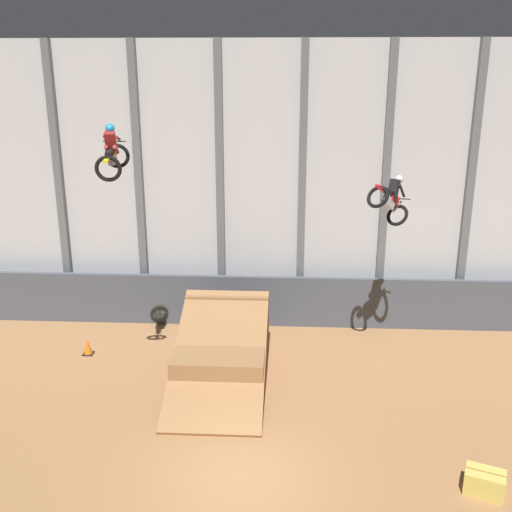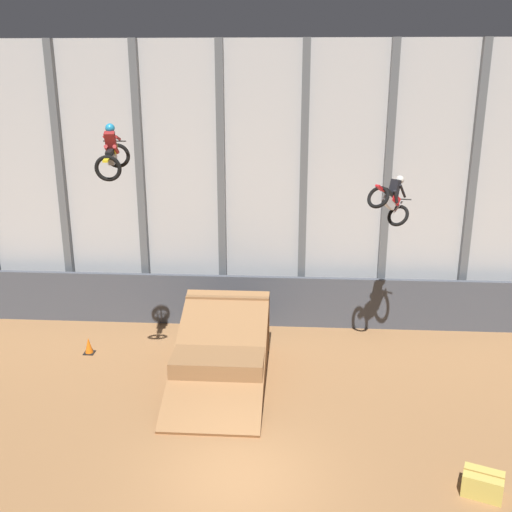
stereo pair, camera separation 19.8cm
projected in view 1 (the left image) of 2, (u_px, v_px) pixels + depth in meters
ground_plane at (242, 480)px, 14.48m from camera, size 60.00×60.00×0.00m
arena_back_wall at (261, 187)px, 22.31m from camera, size 32.00×0.40×10.52m
lower_barrier at (260, 301)px, 22.89m from camera, size 31.36×0.20×1.98m
dirt_ramp at (223, 350)px, 19.49m from camera, size 2.87×5.60×2.22m
rider_bike_left_air at (112, 154)px, 16.65m from camera, size 0.88×1.83×1.52m
rider_bike_right_air at (390, 199)px, 18.53m from camera, size 1.65×1.73×1.67m
traffic_cone_near_ramp at (88, 347)px, 20.75m from camera, size 0.36×0.36×0.58m
hay_bale_trackside at (485, 482)px, 13.97m from camera, size 1.06×0.88×0.57m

